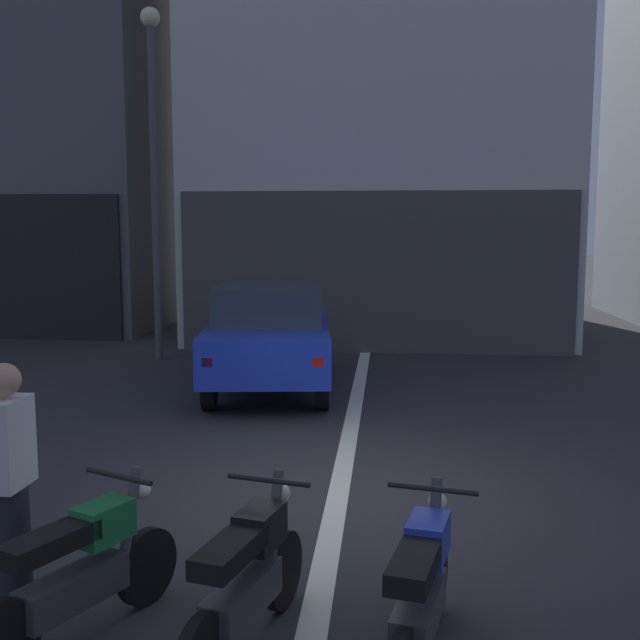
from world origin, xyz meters
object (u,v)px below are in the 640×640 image
object	(u,v)px
motorcycle_green_row_leftmost	(81,571)
person_by_motorcycles	(9,487)
motorcycle_blue_row_centre	(421,591)
street_lamp	(154,148)
car_blue_crossing_near	(269,333)
motorcycle_black_row_left_mid	(247,579)

from	to	relation	value
motorcycle_green_row_leftmost	person_by_motorcycles	xyz separation A→B (m)	(-0.59, 0.31, 0.40)
motorcycle_blue_row_centre	street_lamp	bearing A→B (deg)	114.91
motorcycle_green_row_leftmost	street_lamp	bearing A→B (deg)	104.47
car_blue_crossing_near	motorcycle_green_row_leftmost	size ratio (longest dim) A/B	2.78
motorcycle_green_row_leftmost	motorcycle_black_row_left_mid	bearing A→B (deg)	-0.47
motorcycle_black_row_left_mid	motorcycle_green_row_leftmost	bearing A→B (deg)	179.53
motorcycle_black_row_left_mid	person_by_motorcycles	world-z (taller)	person_by_motorcycles
motorcycle_green_row_leftmost	motorcycle_blue_row_centre	xyz separation A→B (m)	(2.04, -0.08, 0.00)
car_blue_crossing_near	motorcycle_blue_row_centre	distance (m)	7.55
motorcycle_black_row_left_mid	motorcycle_blue_row_centre	distance (m)	1.02
motorcycle_blue_row_centre	person_by_motorcycles	bearing A→B (deg)	171.76
motorcycle_black_row_left_mid	person_by_motorcycles	xyz separation A→B (m)	(-1.61, 0.31, 0.40)
street_lamp	motorcycle_green_row_leftmost	distance (m)	10.63
car_blue_crossing_near	street_lamp	xyz separation A→B (m)	(-2.53, 2.54, 3.06)
motorcycle_green_row_leftmost	person_by_motorcycles	size ratio (longest dim) A/B	0.92
car_blue_crossing_near	motorcycle_green_row_leftmost	distance (m)	7.20
street_lamp	motorcycle_green_row_leftmost	xyz separation A→B (m)	(2.51, -9.72, -3.49)
motorcycle_green_row_leftmost	motorcycle_blue_row_centre	size ratio (longest dim) A/B	0.94
motorcycle_black_row_left_mid	motorcycle_blue_row_centre	bearing A→B (deg)	-3.78
street_lamp	car_blue_crossing_near	bearing A→B (deg)	-45.09
street_lamp	motorcycle_green_row_leftmost	size ratio (longest dim) A/B	4.18
motorcycle_green_row_leftmost	motorcycle_black_row_left_mid	world-z (taller)	same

